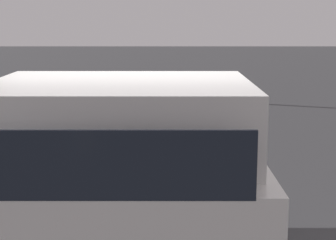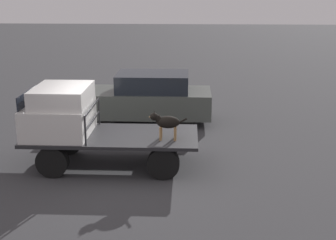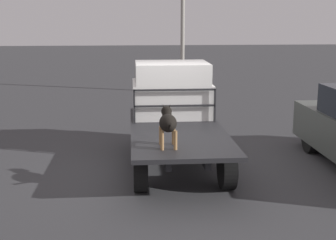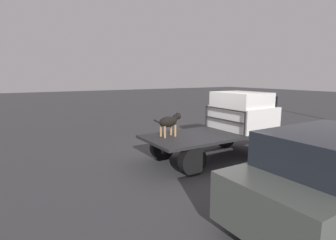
% 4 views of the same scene
% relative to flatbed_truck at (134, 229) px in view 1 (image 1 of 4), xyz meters
% --- Properties ---
extents(flatbed_truck, '(4.19, 1.84, 0.81)m').
position_rel_flatbed_truck_xyz_m(flatbed_truck, '(0.00, 0.00, 0.00)').
color(flatbed_truck, black).
rests_on(flatbed_truck, ground).
extents(truck_cab, '(1.51, 1.72, 1.19)m').
position_rel_flatbed_truck_xyz_m(truck_cab, '(1.26, 0.00, 0.78)').
color(truck_cab, silver).
rests_on(truck_cab, flatbed_truck).
extents(truck_headboard, '(0.04, 1.72, 0.71)m').
position_rel_flatbed_truck_xyz_m(truck_headboard, '(0.46, 0.00, 0.69)').
color(truck_headboard, '#232326').
rests_on(truck_headboard, flatbed_truck).
extents(dog, '(0.92, 0.30, 0.69)m').
position_rel_flatbed_truck_xyz_m(dog, '(-1.33, 0.29, 0.64)').
color(dog, '#9E7547').
rests_on(dog, flatbed_truck).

